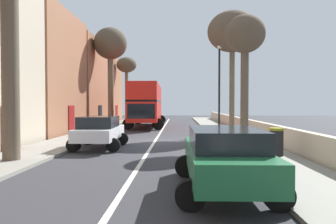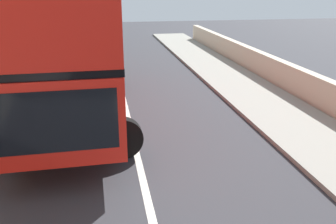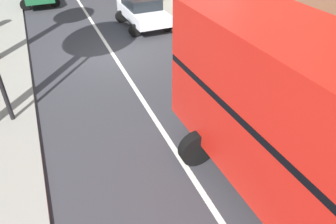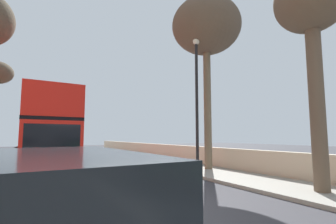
{
  "view_description": "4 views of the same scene",
  "coord_description": "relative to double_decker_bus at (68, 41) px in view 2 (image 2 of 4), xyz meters",
  "views": [
    {
      "loc": [
        1.38,
        -17.37,
        2.16
      ],
      "look_at": [
        0.65,
        3.68,
        1.63
      ],
      "focal_mm": 31.54,
      "sensor_mm": 36.0,
      "label": 1
    },
    {
      "loc": [
        -0.73,
        -0.44,
        4.01
      ],
      "look_at": [
        0.7,
        7.29,
        1.26
      ],
      "focal_mm": 39.01,
      "sensor_mm": 36.0,
      "label": 2
    },
    {
      "loc": [
        2.83,
        13.34,
        6.18
      ],
      "look_at": [
        -0.08,
        6.36,
        0.87
      ],
      "focal_mm": 33.76,
      "sensor_mm": 36.0,
      "label": 3
    },
    {
      "loc": [
        -2.47,
        -5.24,
        1.72
      ],
      "look_at": [
        1.74,
        2.05,
        2.56
      ],
      "focal_mm": 25.68,
      "sensor_mm": 36.0,
      "label": 4
    }
  ],
  "objects": [
    {
      "name": "double_decker_bus",
      "position": [
        0.0,
        0.0,
        0.0
      ],
      "size": [
        3.72,
        10.62,
        4.06
      ],
      "color": "red",
      "rests_on": "ground"
    }
  ]
}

